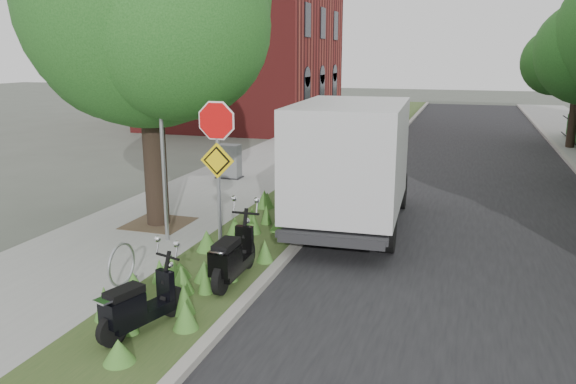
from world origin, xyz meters
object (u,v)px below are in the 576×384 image
(utility_cabinet, at_px, (229,162))
(box_truck, at_px, (353,159))
(scooter_far, at_px, (134,311))
(scooter_near, at_px, (230,262))
(sign_assembly, at_px, (217,152))

(utility_cabinet, bearing_deg, box_truck, -37.89)
(scooter_far, bearing_deg, scooter_near, 74.23)
(sign_assembly, xyz_separation_m, scooter_far, (-0.13, -2.64, -1.84))
(sign_assembly, bearing_deg, scooter_far, -92.78)
(sign_assembly, bearing_deg, box_truck, 65.18)
(scooter_far, xyz_separation_m, utility_cabinet, (-2.91, 10.00, 0.15))
(box_truck, bearing_deg, scooter_near, -106.34)
(scooter_near, bearing_deg, box_truck, 73.66)
(sign_assembly, distance_m, box_truck, 4.11)
(scooter_near, height_order, scooter_far, scooter_near)
(scooter_near, height_order, box_truck, box_truck)
(utility_cabinet, bearing_deg, scooter_near, -66.30)
(sign_assembly, relative_size, utility_cabinet, 2.99)
(sign_assembly, xyz_separation_m, scooter_near, (0.45, -0.58, -1.80))
(scooter_far, bearing_deg, box_truck, 73.85)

